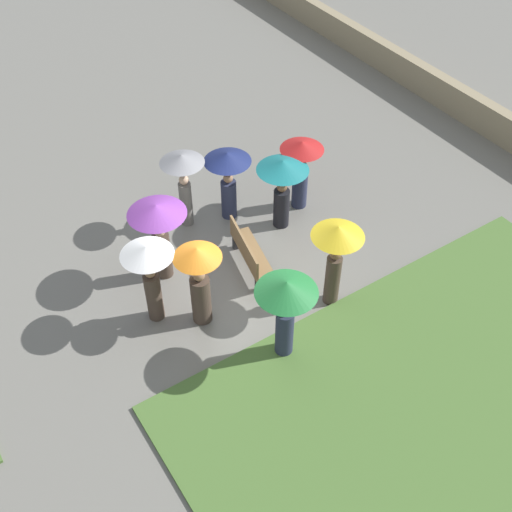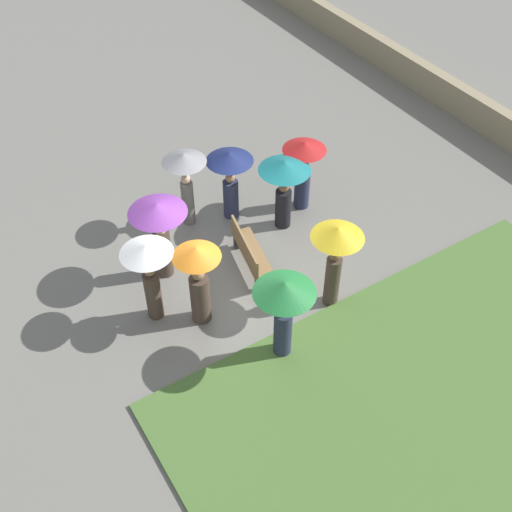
{
  "view_description": "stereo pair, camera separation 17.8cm",
  "coord_description": "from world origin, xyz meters",
  "px_view_note": "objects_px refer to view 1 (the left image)",
  "views": [
    {
      "loc": [
        -8.1,
        4.44,
        9.7
      ],
      "look_at": [
        -0.57,
        -0.44,
        0.93
      ],
      "focal_mm": 45.0,
      "sensor_mm": 36.0,
      "label": 1
    },
    {
      "loc": [
        -8.2,
        4.29,
        9.7
      ],
      "look_at": [
        -0.57,
        -0.44,
        0.93
      ],
      "focal_mm": 45.0,
      "sensor_mm": 36.0,
      "label": 2
    }
  ],
  "objects_px": {
    "crowd_person_navy": "(228,172)",
    "crowd_person_purple": "(159,225)",
    "crowd_person_green": "(286,301)",
    "park_bench": "(249,253)",
    "crowd_person_yellow": "(336,248)",
    "crowd_person_teal": "(282,178)",
    "crowd_person_grey": "(183,174)",
    "crowd_person_white": "(149,269)",
    "crowd_person_orange": "(199,276)",
    "crowd_person_red": "(301,164)"
  },
  "relations": [
    {
      "from": "crowd_person_navy",
      "to": "crowd_person_purple",
      "type": "relative_size",
      "value": 0.94
    },
    {
      "from": "crowd_person_green",
      "to": "park_bench",
      "type": "bearing_deg",
      "value": -64.57
    },
    {
      "from": "crowd_person_yellow",
      "to": "crowd_person_teal",
      "type": "height_order",
      "value": "crowd_person_yellow"
    },
    {
      "from": "crowd_person_grey",
      "to": "crowd_person_purple",
      "type": "height_order",
      "value": "crowd_person_grey"
    },
    {
      "from": "crowd_person_white",
      "to": "crowd_person_grey",
      "type": "xyz_separation_m",
      "value": [
        2.13,
        -1.85,
        0.05
      ]
    },
    {
      "from": "park_bench",
      "to": "crowd_person_navy",
      "type": "bearing_deg",
      "value": -5.97
    },
    {
      "from": "crowd_person_yellow",
      "to": "crowd_person_grey",
      "type": "xyz_separation_m",
      "value": [
        3.66,
        1.27,
        -0.09
      ]
    },
    {
      "from": "crowd_person_yellow",
      "to": "crowd_person_orange",
      "type": "relative_size",
      "value": 1.05
    },
    {
      "from": "crowd_person_white",
      "to": "crowd_person_red",
      "type": "bearing_deg",
      "value": 153.29
    },
    {
      "from": "crowd_person_navy",
      "to": "crowd_person_yellow",
      "type": "distance_m",
      "value": 3.38
    },
    {
      "from": "park_bench",
      "to": "crowd_person_green",
      "type": "relative_size",
      "value": 0.85
    },
    {
      "from": "crowd_person_white",
      "to": "crowd_person_yellow",
      "type": "xyz_separation_m",
      "value": [
        -1.53,
        -3.12,
        0.14
      ]
    },
    {
      "from": "crowd_person_red",
      "to": "crowd_person_green",
      "type": "bearing_deg",
      "value": -19.0
    },
    {
      "from": "crowd_person_green",
      "to": "crowd_person_orange",
      "type": "relative_size",
      "value": 1.0
    },
    {
      "from": "crowd_person_grey",
      "to": "crowd_person_red",
      "type": "distance_m",
      "value": 2.65
    },
    {
      "from": "crowd_person_teal",
      "to": "crowd_person_white",
      "type": "bearing_deg",
      "value": -98.44
    },
    {
      "from": "crowd_person_green",
      "to": "crowd_person_navy",
      "type": "distance_m",
      "value": 4.09
    },
    {
      "from": "crowd_person_green",
      "to": "crowd_person_teal",
      "type": "xyz_separation_m",
      "value": [
        3.01,
        -2.01,
        -0.11
      ]
    },
    {
      "from": "crowd_person_white",
      "to": "crowd_person_orange",
      "type": "bearing_deg",
      "value": 100.26
    },
    {
      "from": "crowd_person_red",
      "to": "crowd_person_purple",
      "type": "bearing_deg",
      "value": -64.66
    },
    {
      "from": "park_bench",
      "to": "crowd_person_red",
      "type": "relative_size",
      "value": 0.91
    },
    {
      "from": "crowd_person_navy",
      "to": "crowd_person_orange",
      "type": "xyz_separation_m",
      "value": [
        -2.37,
        2.06,
        -0.04
      ]
    },
    {
      "from": "crowd_person_yellow",
      "to": "crowd_person_red",
      "type": "distance_m",
      "value": 3.07
    },
    {
      "from": "crowd_person_white",
      "to": "crowd_person_yellow",
      "type": "height_order",
      "value": "crowd_person_yellow"
    },
    {
      "from": "crowd_person_grey",
      "to": "crowd_person_red",
      "type": "bearing_deg",
      "value": -80.17
    },
    {
      "from": "park_bench",
      "to": "crowd_person_grey",
      "type": "xyz_separation_m",
      "value": [
        2.01,
        0.38,
        0.91
      ]
    },
    {
      "from": "crowd_person_yellow",
      "to": "crowd_person_navy",
      "type": "bearing_deg",
      "value": -102.35
    },
    {
      "from": "crowd_person_navy",
      "to": "crowd_person_grey",
      "type": "distance_m",
      "value": 0.99
    },
    {
      "from": "crowd_person_teal",
      "to": "crowd_person_red",
      "type": "distance_m",
      "value": 0.83
    },
    {
      "from": "crowd_person_navy",
      "to": "crowd_person_yellow",
      "type": "relative_size",
      "value": 0.88
    },
    {
      "from": "park_bench",
      "to": "crowd_person_white",
      "type": "relative_size",
      "value": 0.86
    },
    {
      "from": "park_bench",
      "to": "crowd_person_white",
      "type": "height_order",
      "value": "crowd_person_white"
    },
    {
      "from": "crowd_person_grey",
      "to": "crowd_person_teal",
      "type": "xyz_separation_m",
      "value": [
        -1.2,
        -1.75,
        -0.07
      ]
    },
    {
      "from": "crowd_person_green",
      "to": "crowd_person_navy",
      "type": "bearing_deg",
      "value": -65.26
    },
    {
      "from": "crowd_person_grey",
      "to": "crowd_person_red",
      "type": "xyz_separation_m",
      "value": [
        -0.86,
        -2.5,
        -0.18
      ]
    },
    {
      "from": "crowd_person_yellow",
      "to": "crowd_person_purple",
      "type": "distance_m",
      "value": 3.49
    },
    {
      "from": "crowd_person_navy",
      "to": "crowd_person_grey",
      "type": "height_order",
      "value": "crowd_person_grey"
    },
    {
      "from": "park_bench",
      "to": "crowd_person_yellow",
      "type": "xyz_separation_m",
      "value": [
        -1.65,
        -0.89,
        1.0
      ]
    },
    {
      "from": "crowd_person_orange",
      "to": "crowd_person_grey",
      "type": "bearing_deg",
      "value": -107.83
    },
    {
      "from": "crowd_person_navy",
      "to": "crowd_person_red",
      "type": "height_order",
      "value": "crowd_person_red"
    },
    {
      "from": "crowd_person_green",
      "to": "crowd_person_purple",
      "type": "bearing_deg",
      "value": -31.4
    },
    {
      "from": "crowd_person_grey",
      "to": "crowd_person_white",
      "type": "bearing_deg",
      "value": 167.9
    },
    {
      "from": "crowd_person_grey",
      "to": "crowd_person_red",
      "type": "relative_size",
      "value": 1.06
    },
    {
      "from": "park_bench",
      "to": "crowd_person_grey",
      "type": "distance_m",
      "value": 2.24
    },
    {
      "from": "crowd_person_teal",
      "to": "crowd_person_orange",
      "type": "bearing_deg",
      "value": -85.79
    },
    {
      "from": "crowd_person_green",
      "to": "crowd_person_purple",
      "type": "height_order",
      "value": "crowd_person_green"
    },
    {
      "from": "crowd_person_navy",
      "to": "crowd_person_orange",
      "type": "height_order",
      "value": "crowd_person_orange"
    },
    {
      "from": "crowd_person_yellow",
      "to": "crowd_person_grey",
      "type": "height_order",
      "value": "crowd_person_yellow"
    },
    {
      "from": "crowd_person_orange",
      "to": "crowd_person_red",
      "type": "height_order",
      "value": "crowd_person_orange"
    },
    {
      "from": "crowd_person_navy",
      "to": "crowd_person_red",
      "type": "distance_m",
      "value": 1.67
    }
  ]
}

